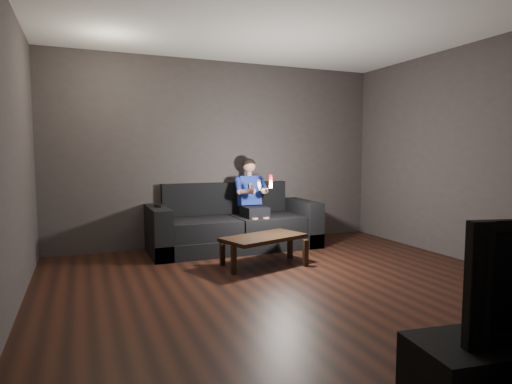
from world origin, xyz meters
name	(u,v)px	position (x,y,z in m)	size (l,w,h in m)	color
floor	(302,292)	(0.00, 0.00, 0.00)	(5.00, 5.00, 0.00)	black
back_wall	(222,154)	(0.00, 2.50, 1.35)	(5.00, 0.04, 2.70)	#3B3433
left_wall	(0,154)	(-2.50, 0.00, 1.35)	(0.04, 5.00, 2.70)	#3B3433
right_wall	(492,154)	(2.50, 0.00, 1.35)	(0.04, 5.00, 2.70)	#3B3433
ceiling	(305,7)	(0.00, 0.00, 2.70)	(5.00, 5.00, 0.02)	white
sofa	(233,227)	(0.03, 2.14, 0.30)	(2.38, 1.03, 0.92)	black
child	(252,194)	(0.30, 2.07, 0.77)	(0.47, 0.58, 1.16)	black
wii_remote_red	(271,182)	(0.39, 1.62, 0.98)	(0.06, 0.08, 0.18)	#E40002
nunchuk_white	(259,185)	(0.22, 1.63, 0.94)	(0.07, 0.09, 0.15)	white
wii_remote_black	(158,206)	(-1.04, 2.05, 0.67)	(0.06, 0.16, 0.03)	black
coffee_table	(264,240)	(0.05, 1.05, 0.32)	(1.11, 0.78, 0.37)	black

